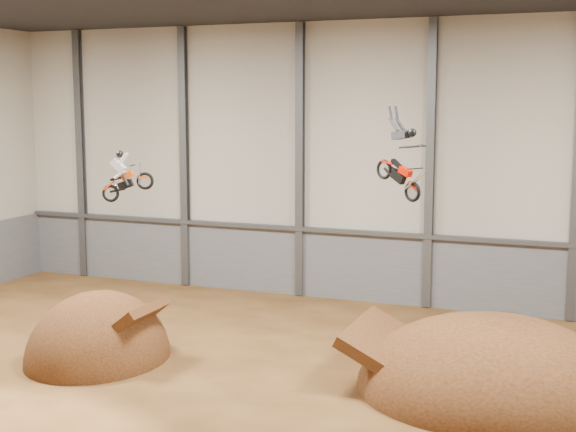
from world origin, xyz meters
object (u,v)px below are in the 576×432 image
Objects in this scene: fmx_rider_a at (130,171)px; takeoff_ramp at (99,359)px; landing_ramp at (492,393)px; fmx_rider_b at (395,153)px.

takeoff_ramp is at bearing -139.87° from fmx_rider_a.
fmx_rider_b reaches higher than landing_ramp.
landing_ramp is at bearing 40.19° from fmx_rider_b.
takeoff_ramp is at bearing -143.63° from fmx_rider_b.
fmx_rider_a is at bearing -150.12° from fmx_rider_b.
fmx_rider_b is at bearing -16.84° from fmx_rider_a.
landing_ramp is 3.26× the size of fmx_rider_b.
landing_ramp is at bearing 6.87° from takeoff_ramp.
fmx_rider_b is at bearing 5.98° from takeoff_ramp.
takeoff_ramp is 14.22m from fmx_rider_b.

